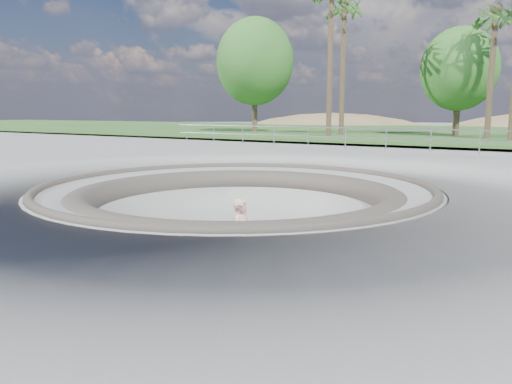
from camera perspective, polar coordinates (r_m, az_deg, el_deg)
ground at (r=13.10m, az=-2.24°, el=0.67°), size 180.00×180.00×0.00m
skate_bowl at (r=13.50m, az=-2.20°, el=-7.04°), size 14.00×14.00×4.10m
grass_strip at (r=45.25m, az=23.48°, el=6.24°), size 180.00×36.00×0.12m
safety_railing at (r=23.83m, az=14.64°, el=5.87°), size 25.00×0.06×1.03m
skateboard at (r=11.80m, az=-1.58°, el=-9.46°), size 0.83×0.52×0.08m
skater at (r=11.54m, az=-1.60°, el=-5.16°), size 0.50×0.70×1.79m
palm_b at (r=37.53m, az=10.06°, el=19.74°), size 2.60×2.60×10.11m
palm_d at (r=35.22m, az=25.70°, el=17.61°), size 2.60×2.60×8.73m
bushy_tree_left at (r=42.16m, az=-0.15°, el=14.68°), size 6.50×5.91×9.37m
bushy_tree_mid at (r=37.55m, az=22.22°, el=12.87°), size 5.18×4.71×7.47m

